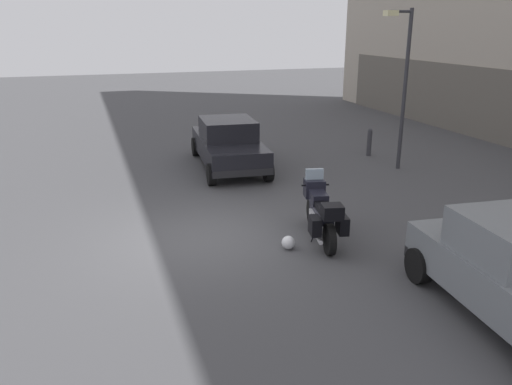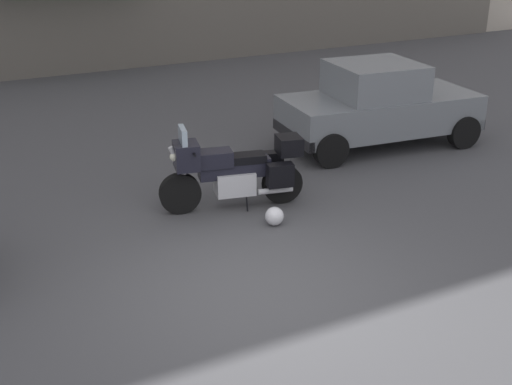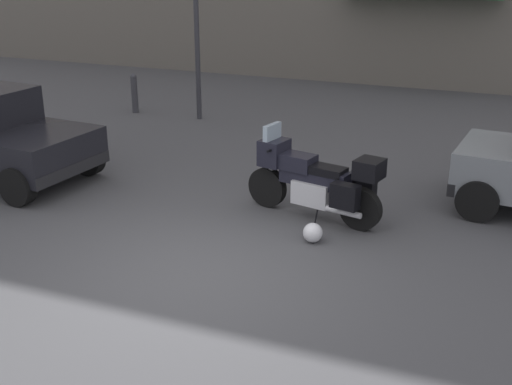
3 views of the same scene
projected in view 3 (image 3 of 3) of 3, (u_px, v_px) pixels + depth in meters
The scene contains 4 objects.
ground_plane at pixel (194, 277), 8.18m from camera, with size 80.00×80.00×0.00m, color #424244.
motorcycle at pixel (315, 179), 9.74m from camera, with size 2.24×1.00×1.36m.
helmet at pixel (313, 233), 9.09m from camera, with size 0.28×0.28×0.28m, color silver.
bollard_curbside at pixel (134, 92), 16.10m from camera, with size 0.16×0.16×0.97m.
Camera 3 is at (3.46, -6.44, 3.89)m, focal length 45.67 mm.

